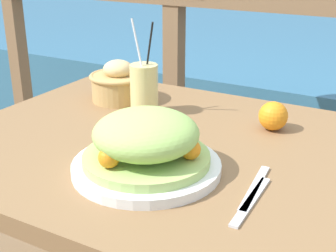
{
  "coord_description": "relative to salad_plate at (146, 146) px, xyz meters",
  "views": [
    {
      "loc": [
        0.46,
        -0.85,
        1.17
      ],
      "look_at": [
        0.01,
        -0.04,
        0.8
      ],
      "focal_mm": 50.0,
      "sensor_mm": 36.0,
      "label": 1
    }
  ],
  "objects": [
    {
      "name": "salad_plate",
      "position": [
        0.0,
        0.0,
        0.0
      ],
      "size": [
        0.29,
        0.29,
        0.12
      ],
      "color": "white",
      "rests_on": "patio_table"
    },
    {
      "name": "railing_fence",
      "position": [
        -0.02,
        0.99,
        -0.06
      ],
      "size": [
        2.8,
        0.08,
        1.01
      ],
      "color": "brown",
      "rests_on": "ground_plane"
    },
    {
      "name": "bread_basket",
      "position": [
        -0.3,
        0.34,
        -0.0
      ],
      "size": [
        0.16,
        0.16,
        0.12
      ],
      "color": "tan",
      "rests_on": "patio_table"
    },
    {
      "name": "orange_near_basket",
      "position": [
        0.15,
        0.33,
        -0.02
      ],
      "size": [
        0.07,
        0.07,
        0.07
      ],
      "color": "orange",
      "rests_on": "patio_table"
    },
    {
      "name": "fork",
      "position": [
        0.22,
        -0.01,
        -0.05
      ],
      "size": [
        0.02,
        0.18,
        0.0
      ],
      "color": "silver",
      "rests_on": "patio_table"
    },
    {
      "name": "drink_glass",
      "position": [
        -0.18,
        0.28,
        0.01
      ],
      "size": [
        0.07,
        0.07,
        0.25
      ],
      "color": "#DBCC7F",
      "rests_on": "patio_table"
    },
    {
      "name": "patio_table",
      "position": [
        -0.02,
        0.14,
        -0.16
      ],
      "size": [
        1.03,
        0.79,
        0.74
      ],
      "color": "olive",
      "rests_on": "ground_plane"
    },
    {
      "name": "knife",
      "position": [
        0.21,
        0.04,
        -0.05
      ],
      "size": [
        0.03,
        0.18,
        0.0
      ],
      "color": "silver",
      "rests_on": "patio_table"
    }
  ]
}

